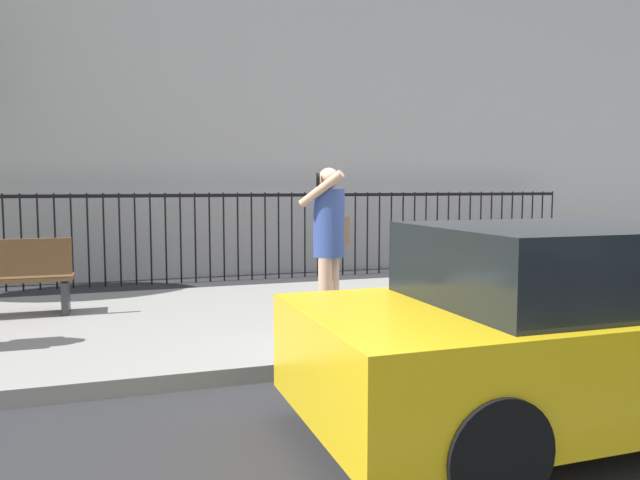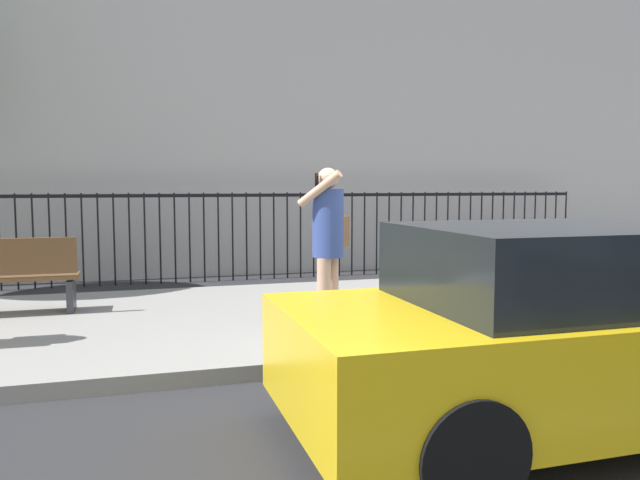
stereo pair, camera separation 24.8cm
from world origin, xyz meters
The scene contains 7 objects.
ground_plane centered at (0.00, 0.00, 0.00)m, with size 60.00×60.00×0.00m, color #28282B.
sidewalk centered at (0.00, 2.20, 0.07)m, with size 28.00×4.40×0.15m, color gray.
building_facade centered at (0.00, 8.50, 5.20)m, with size 28.00×4.00×10.41m, color #BCB7B2.
iron_fence centered at (0.00, 5.90, 1.02)m, with size 12.03×0.04×1.60m.
taxi_yellow centered at (0.13, -1.64, 0.70)m, with size 4.20×1.86×1.45m.
pedestrian_on_phone centered at (-0.81, 1.13, 1.18)m, with size 0.68×0.70×1.77m.
street_bench centered at (-4.33, 2.92, 0.65)m, with size 1.60×0.45×0.95m.
Camera 1 is at (-3.05, -5.17, 1.73)m, focal length 34.66 mm.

